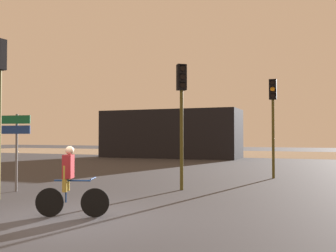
{
  "coord_description": "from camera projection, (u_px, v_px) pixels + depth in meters",
  "views": [
    {
      "loc": [
        5.14,
        -6.88,
        1.84
      ],
      "look_at": [
        0.5,
        5.0,
        2.2
      ],
      "focal_mm": 40.0,
      "sensor_mm": 36.0,
      "label": 1
    }
  ],
  "objects": [
    {
      "name": "direction_sign_post",
      "position": [
        16.0,
        138.0,
        12.54
      ],
      "size": [
        1.1,
        0.17,
        2.6
      ],
      "rotation": [
        0.0,
        0.0,
        3.26
      ],
      "color": "slate",
      "rests_on": "ground"
    },
    {
      "name": "cyclist",
      "position": [
        70.0,
        181.0,
        8.56
      ],
      "size": [
        1.63,
        0.67,
        1.62
      ],
      "rotation": [
        0.0,
        0.0,
        -1.24
      ],
      "color": "black",
      "rests_on": "ground"
    },
    {
      "name": "traffic_light_center",
      "position": [
        182.0,
        102.0,
        12.95
      ],
      "size": [
        0.4,
        0.42,
        4.35
      ],
      "rotation": [
        0.0,
        0.0,
        3.76
      ],
      "color": "#4C4719",
      "rests_on": "ground"
    },
    {
      "name": "traffic_light_far_right",
      "position": [
        273.0,
        109.0,
        16.55
      ],
      "size": [
        0.32,
        0.34,
        4.39
      ],
      "rotation": [
        0.0,
        0.0,
        3.16
      ],
      "color": "#4C4719",
      "rests_on": "ground"
    },
    {
      "name": "distant_building",
      "position": [
        170.0,
        134.0,
        33.0
      ],
      "size": [
        12.17,
        4.0,
        4.15
      ],
      "primitive_type": "cube",
      "color": "black",
      "rests_on": "ground"
    },
    {
      "name": "ground_plane",
      "position": [
        64.0,
        220.0,
        8.22
      ],
      "size": [
        120.0,
        120.0,
        0.0
      ],
      "primitive_type": "plane",
      "color": "#333338"
    },
    {
      "name": "water_strip",
      "position": [
        262.0,
        154.0,
        39.81
      ],
      "size": [
        80.0,
        16.0,
        0.01
      ],
      "primitive_type": "cube",
      "color": "#9E937F",
      "rests_on": "ground"
    }
  ]
}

